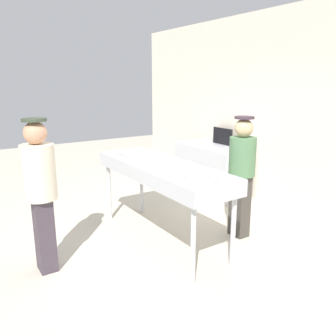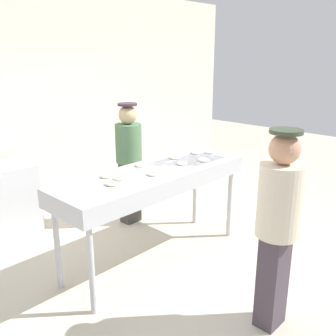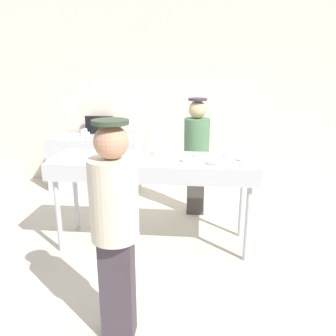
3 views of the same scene
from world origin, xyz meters
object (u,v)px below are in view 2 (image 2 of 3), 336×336
(sugar_donut_0, at_px, (174,157))
(sugar_donut_6, at_px, (210,152))
(sugar_donut_4, at_px, (182,163))
(worker_baker, at_px, (129,156))
(customer_waiting, at_px, (278,220))
(fryer_conveyor, at_px, (154,179))
(sugar_donut_5, at_px, (111,184))
(sugar_donut_9, at_px, (140,165))
(sugar_donut_8, at_px, (153,174))
(sugar_donut_1, at_px, (203,160))
(sugar_donut_2, at_px, (195,153))
(sugar_donut_7, at_px, (119,178))
(sugar_donut_3, at_px, (106,176))

(sugar_donut_0, relative_size, sugar_donut_6, 1.00)
(sugar_donut_4, distance_m, worker_baker, 1.03)
(sugar_donut_4, distance_m, customer_waiting, 1.46)
(fryer_conveyor, relative_size, sugar_donut_5, 20.33)
(sugar_donut_9, distance_m, customer_waiting, 1.69)
(sugar_donut_0, xyz_separation_m, sugar_donut_5, (-1.09, -0.20, 0.00))
(sugar_donut_5, relative_size, sugar_donut_8, 1.00)
(sugar_donut_6, bearing_deg, sugar_donut_0, 163.29)
(sugar_donut_9, bearing_deg, fryer_conveyor, -89.09)
(sugar_donut_1, relative_size, sugar_donut_2, 1.00)
(sugar_donut_0, distance_m, sugar_donut_7, 0.94)
(sugar_donut_2, distance_m, sugar_donut_3, 1.32)
(sugar_donut_2, distance_m, sugar_donut_8, 0.98)
(sugar_donut_8, distance_m, worker_baker, 1.22)
(sugar_donut_7, relative_size, worker_baker, 0.07)
(fryer_conveyor, xyz_separation_m, sugar_donut_3, (-0.50, 0.17, 0.11))
(sugar_donut_0, distance_m, worker_baker, 0.80)
(sugar_donut_9, bearing_deg, sugar_donut_7, -156.91)
(sugar_donut_9, xyz_separation_m, customer_waiting, (-0.07, -1.69, -0.09))
(sugar_donut_4, distance_m, sugar_donut_5, 0.96)
(fryer_conveyor, distance_m, sugar_donut_6, 0.97)
(sugar_donut_0, height_order, sugar_donut_5, same)
(sugar_donut_1, bearing_deg, sugar_donut_5, 175.08)
(sugar_donut_1, height_order, sugar_donut_2, same)
(sugar_donut_3, relative_size, sugar_donut_4, 1.00)
(sugar_donut_5, bearing_deg, sugar_donut_9, 23.88)
(sugar_donut_3, height_order, sugar_donut_7, same)
(sugar_donut_6, xyz_separation_m, worker_baker, (-0.51, 0.93, -0.13))
(sugar_donut_2, height_order, sugar_donut_6, same)
(sugar_donut_3, xyz_separation_m, sugar_donut_4, (0.85, -0.25, 0.00))
(sugar_donut_5, relative_size, customer_waiting, 0.07)
(sugar_donut_1, bearing_deg, fryer_conveyor, 166.32)
(sugar_donut_7, bearing_deg, sugar_donut_2, 4.12)
(sugar_donut_3, distance_m, sugar_donut_6, 1.47)
(sugar_donut_7, bearing_deg, sugar_donut_9, 23.09)
(sugar_donut_6, bearing_deg, customer_waiting, -125.15)
(sugar_donut_0, xyz_separation_m, sugar_donut_3, (-0.98, 0.01, 0.00))
(sugar_donut_2, distance_m, sugar_donut_7, 1.28)
(fryer_conveyor, height_order, sugar_donut_0, sugar_donut_0)
(sugar_donut_6, height_order, sugar_donut_9, same)
(sugar_donut_7, distance_m, sugar_donut_8, 0.35)
(sugar_donut_5, xyz_separation_m, sugar_donut_6, (1.57, 0.06, 0.00))
(sugar_donut_1, distance_m, sugar_donut_2, 0.33)
(sugar_donut_4, height_order, customer_waiting, customer_waiting)
(sugar_donut_1, bearing_deg, sugar_donut_4, 164.26)
(sugar_donut_7, bearing_deg, fryer_conveyor, -3.27)
(sugar_donut_6, height_order, worker_baker, worker_baker)
(sugar_donut_8, bearing_deg, customer_waiting, -87.77)
(sugar_donut_9, bearing_deg, worker_baker, 57.39)
(sugar_donut_8, distance_m, customer_waiting, 1.36)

